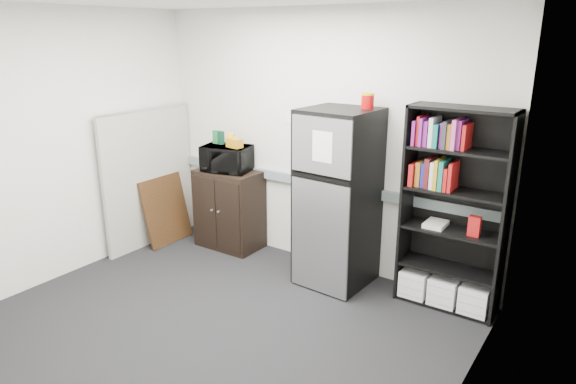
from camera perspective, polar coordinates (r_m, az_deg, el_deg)
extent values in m
plane|color=black|center=(4.61, -8.62, -14.87)|extent=(4.00, 4.00, 0.00)
cube|color=white|center=(5.43, 3.33, 5.66)|extent=(4.00, 0.02, 2.70)
cube|color=white|center=(3.11, 18.57, -4.22)|extent=(0.02, 3.50, 2.70)
cube|color=white|center=(5.60, -24.58, 4.49)|extent=(0.02, 3.50, 2.70)
cube|color=slate|center=(5.51, 3.09, 1.02)|extent=(3.92, 0.05, 0.10)
cube|color=white|center=(5.57, 0.21, 8.08)|extent=(0.14, 0.00, 0.10)
cube|color=black|center=(4.91, 13.08, -1.16)|extent=(0.02, 0.34, 1.85)
cube|color=black|center=(4.69, 23.05, -2.99)|extent=(0.02, 0.34, 1.85)
cube|color=black|center=(4.93, 18.50, -1.54)|extent=(0.90, 0.02, 1.85)
cube|color=black|center=(4.58, 19.01, 8.79)|extent=(0.90, 0.34, 0.02)
cube|color=black|center=(5.14, 17.01, -11.63)|extent=(0.85, 0.32, 0.03)
cube|color=black|center=(4.99, 17.36, -8.09)|extent=(0.85, 0.32, 0.03)
cube|color=black|center=(4.85, 17.75, -4.13)|extent=(0.85, 0.32, 0.02)
cube|color=black|center=(4.73, 18.16, 0.05)|extent=(0.85, 0.32, 0.02)
cube|color=black|center=(4.64, 18.58, 4.42)|extent=(0.85, 0.32, 0.02)
cube|color=white|center=(5.14, 14.05, -9.62)|extent=(0.25, 0.30, 0.25)
cube|color=white|center=(5.07, 17.06, -10.30)|extent=(0.25, 0.30, 0.25)
cube|color=white|center=(5.01, 20.15, -10.96)|extent=(0.25, 0.30, 0.25)
cube|color=#A9A195|center=(6.26, -15.14, 1.49)|extent=(0.05, 1.30, 1.60)
cube|color=#B2B2B7|center=(6.10, -15.74, 8.82)|extent=(0.06, 1.30, 0.02)
cube|color=black|center=(6.06, -6.51, -1.86)|extent=(0.74, 0.46, 0.93)
cube|color=black|center=(6.01, -9.27, -2.15)|extent=(0.34, 0.01, 0.82)
cube|color=black|center=(5.78, -6.69, -2.82)|extent=(0.34, 0.01, 0.82)
cylinder|color=#B2B2B7|center=(5.90, -8.48, -2.00)|extent=(0.02, 0.02, 0.02)
cylinder|color=#B2B2B7|center=(5.84, -7.76, -2.19)|extent=(0.02, 0.02, 0.02)
imported|color=black|center=(5.88, -6.84, 3.73)|extent=(0.60, 0.48, 0.29)
cube|color=#1A5D2B|center=(5.97, -7.99, 6.08)|extent=(0.07, 0.06, 0.15)
cube|color=#0B3322|center=(5.92, -7.46, 6.01)|extent=(0.08, 0.06, 0.15)
cube|color=yellow|center=(5.83, -6.39, 5.82)|extent=(0.08, 0.07, 0.14)
cube|color=#BD7E12|center=(5.74, -5.97, 5.44)|extent=(0.19, 0.13, 0.10)
cube|color=black|center=(5.07, 5.54, -0.81)|extent=(0.70, 0.70, 1.74)
cube|color=#B1B0B5|center=(4.63, 3.70, 5.09)|extent=(0.64, 0.06, 0.52)
cube|color=#B1B0B5|center=(4.90, 3.50, -5.14)|extent=(0.64, 0.06, 1.12)
cube|color=black|center=(4.69, 3.55, 1.52)|extent=(0.64, 0.04, 0.03)
cube|color=white|center=(4.61, 3.82, 5.03)|extent=(0.21, 0.01, 0.28)
cube|color=black|center=(4.87, 5.84, 9.10)|extent=(0.70, 0.70, 0.02)
cylinder|color=#AE0809|center=(4.87, 8.84, 9.97)|extent=(0.12, 0.12, 0.15)
cylinder|color=gold|center=(4.86, 8.89, 10.94)|extent=(0.12, 0.12, 0.02)
cube|color=black|center=(6.35, -13.41, -1.91)|extent=(0.21, 0.63, 0.80)
cube|color=silver|center=(6.33, -13.29, -1.94)|extent=(0.16, 0.54, 0.67)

